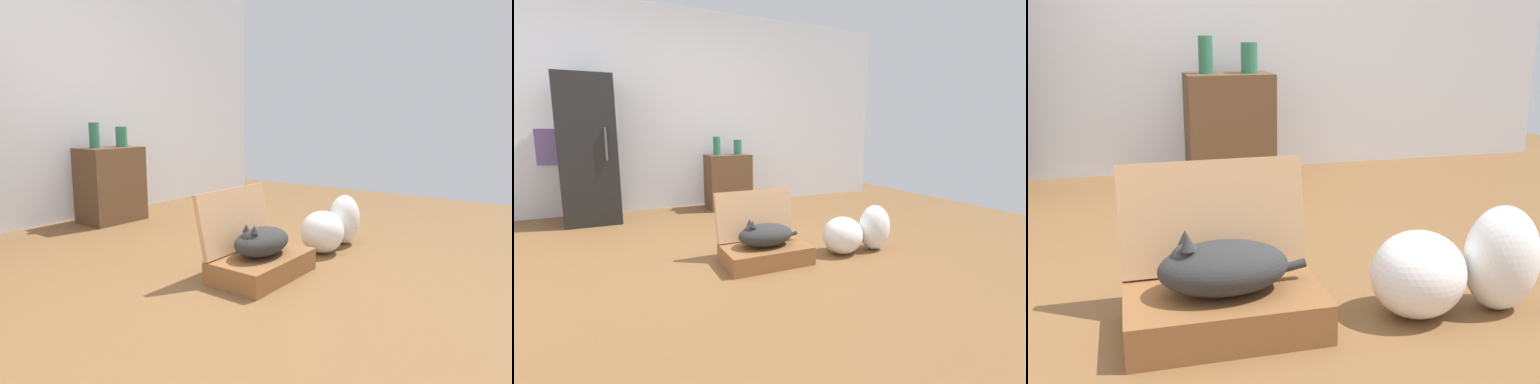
# 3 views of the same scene
# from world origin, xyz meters

# --- Properties ---
(ground_plane) EXTENTS (7.68, 7.68, 0.00)m
(ground_plane) POSITION_xyz_m (0.00, 0.00, 0.00)
(ground_plane) COLOR brown
(ground_plane) RESTS_ON ground
(wall_back) EXTENTS (6.40, 0.15, 2.60)m
(wall_back) POSITION_xyz_m (-0.00, 2.26, 1.30)
(wall_back) COLOR silver
(wall_back) RESTS_ON ground
(suitcase_base) EXTENTS (0.67, 0.41, 0.14)m
(suitcase_base) POSITION_xyz_m (0.26, -0.23, 0.07)
(suitcase_base) COLOR brown
(suitcase_base) RESTS_ON ground
(suitcase_lid) EXTENTS (0.67, 0.12, 0.41)m
(suitcase_lid) POSITION_xyz_m (0.26, -0.02, 0.35)
(suitcase_lid) COLOR tan
(suitcase_lid) RESTS_ON suitcase_base
(cat) EXTENTS (0.52, 0.28, 0.22)m
(cat) POSITION_xyz_m (0.25, -0.23, 0.23)
(cat) COLOR #2D2D2D
(cat) RESTS_ON suitcase_base
(plastic_bag_white) EXTENTS (0.35, 0.32, 0.31)m
(plastic_bag_white) POSITION_xyz_m (0.95, -0.30, 0.16)
(plastic_bag_white) COLOR white
(plastic_bag_white) RESTS_ON ground
(plastic_bag_clear) EXTENTS (0.28, 0.24, 0.39)m
(plastic_bag_clear) POSITION_xyz_m (1.26, -0.32, 0.20)
(plastic_bag_clear) COLOR white
(plastic_bag_clear) RESTS_ON ground
(refrigerator) EXTENTS (0.57, 0.62, 1.63)m
(refrigerator) POSITION_xyz_m (-0.99, 1.80, 0.81)
(refrigerator) COLOR black
(refrigerator) RESTS_ON ground
(side_table) EXTENTS (0.56, 0.40, 0.72)m
(side_table) POSITION_xyz_m (0.64, 1.85, 0.36)
(side_table) COLOR brown
(side_table) RESTS_ON ground
(vase_tall) EXTENTS (0.09, 0.09, 0.24)m
(vase_tall) POSITION_xyz_m (0.50, 1.86, 0.84)
(vase_tall) COLOR #2D7051
(vase_tall) RESTS_ON side_table
(vase_short) EXTENTS (0.11, 0.11, 0.20)m
(vase_short) POSITION_xyz_m (0.78, 1.83, 0.82)
(vase_short) COLOR #2D7051
(vase_short) RESTS_ON side_table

